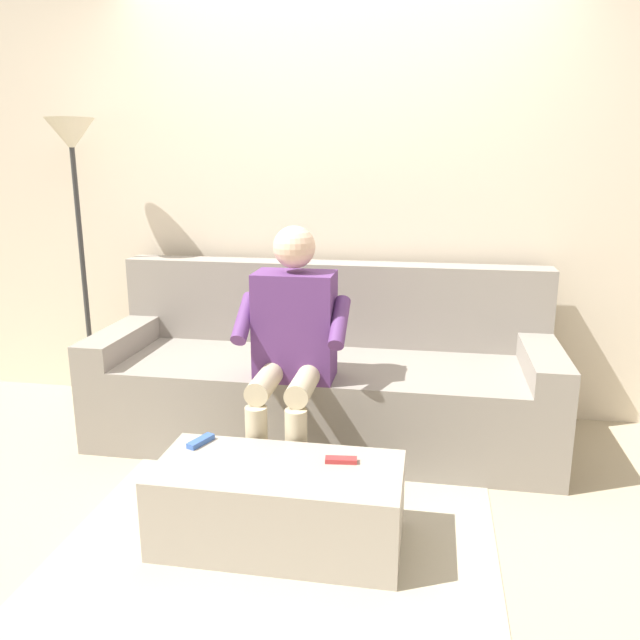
# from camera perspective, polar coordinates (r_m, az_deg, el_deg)

# --- Properties ---
(ground_plane) EXTENTS (8.00, 8.00, 0.00)m
(ground_plane) POSITION_cam_1_polar(r_m,az_deg,el_deg) (3.05, -2.10, -15.75)
(ground_plane) COLOR tan
(back_wall) EXTENTS (5.25, 0.06, 2.53)m
(back_wall) POSITION_cam_1_polar(r_m,az_deg,el_deg) (3.87, 1.61, 10.46)
(back_wall) COLOR beige
(back_wall) RESTS_ON ground
(couch) EXTENTS (2.47, 0.88, 0.94)m
(couch) POSITION_cam_1_polar(r_m,az_deg,el_deg) (3.59, 0.37, -5.29)
(couch) COLOR gray
(couch) RESTS_ON ground
(coffee_table) EXTENTS (0.98, 0.46, 0.34)m
(coffee_table) POSITION_cam_1_polar(r_m,az_deg,el_deg) (2.68, -3.70, -16.12)
(coffee_table) COLOR #A89E8E
(coffee_table) RESTS_ON ground
(person_solo_seated) EXTENTS (0.54, 0.58, 1.21)m
(person_solo_seated) POSITION_cam_1_polar(r_m,az_deg,el_deg) (3.06, -2.54, -1.63)
(person_solo_seated) COLOR #5B3370
(person_solo_seated) RESTS_ON ground
(remote_red) EXTENTS (0.13, 0.06, 0.02)m
(remote_red) POSITION_cam_1_polar(r_m,az_deg,el_deg) (2.62, 1.90, -12.37)
(remote_red) COLOR #B73333
(remote_red) RESTS_ON coffee_table
(remote_blue) EXTENTS (0.09, 0.14, 0.02)m
(remote_blue) POSITION_cam_1_polar(r_m,az_deg,el_deg) (2.81, -10.59, -10.58)
(remote_blue) COLOR #3860B7
(remote_blue) RESTS_ON coffee_table
(floor_rug) EXTENTS (1.74, 1.64, 0.01)m
(floor_rug) POSITION_cam_1_polar(r_m,az_deg,el_deg) (2.86, -3.10, -17.93)
(floor_rug) COLOR #B7AD93
(floor_rug) RESTS_ON ground
(floor_lamp) EXTENTS (0.28, 0.28, 1.74)m
(floor_lamp) POSITION_cam_1_polar(r_m,az_deg,el_deg) (4.06, -21.10, 12.52)
(floor_lamp) COLOR #2D2D2D
(floor_lamp) RESTS_ON ground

